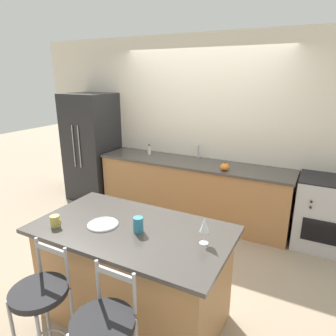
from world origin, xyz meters
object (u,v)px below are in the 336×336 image
(coffee_mug, at_px, (55,221))
(tumbler_cup, at_px, (138,225))
(oven_range, at_px, (329,214))
(pumpkin_decoration, at_px, (225,167))
(dinner_plate, at_px, (103,224))
(refrigerator, at_px, (92,147))
(soap_bottle, at_px, (149,150))
(wine_glass, at_px, (204,226))
(bar_stool_near, at_px, (42,305))

(coffee_mug, height_order, tumbler_cup, tumbler_cup)
(oven_range, bearing_deg, pumpkin_decoration, -171.37)
(dinner_plate, bearing_deg, tumbler_cup, 8.14)
(oven_range, height_order, tumbler_cup, tumbler_cup)
(pumpkin_decoration, bearing_deg, oven_range, 8.63)
(tumbler_cup, xyz_separation_m, pumpkin_decoration, (0.12, 1.94, -0.03))
(coffee_mug, xyz_separation_m, tumbler_cup, (0.67, 0.24, 0.02))
(dinner_plate, height_order, tumbler_cup, tumbler_cup)
(pumpkin_decoration, bearing_deg, coffee_mug, -109.84)
(refrigerator, bearing_deg, coffee_mug, -54.94)
(dinner_plate, height_order, pumpkin_decoration, pumpkin_decoration)
(refrigerator, xyz_separation_m, tumbler_cup, (2.30, -2.09, 0.05))
(coffee_mug, height_order, soap_bottle, soap_bottle)
(refrigerator, distance_m, pumpkin_decoration, 2.43)
(wine_glass, relative_size, coffee_mug, 1.90)
(refrigerator, distance_m, dinner_plate, 2.91)
(refrigerator, distance_m, coffee_mug, 2.85)
(pumpkin_decoration, relative_size, soap_bottle, 0.73)
(bar_stool_near, relative_size, soap_bottle, 5.97)
(refrigerator, bearing_deg, wine_glass, -35.25)
(refrigerator, height_order, pumpkin_decoration, refrigerator)
(refrigerator, relative_size, dinner_plate, 7.06)
(tumbler_cup, bearing_deg, refrigerator, 137.83)
(soap_bottle, bearing_deg, dinner_plate, -68.41)
(bar_stool_near, height_order, dinner_plate, bar_stool_near)
(refrigerator, xyz_separation_m, pumpkin_decoration, (2.42, -0.14, 0.03))
(coffee_mug, distance_m, pumpkin_decoration, 2.32)
(oven_range, distance_m, coffee_mug, 3.22)
(oven_range, distance_m, soap_bottle, 2.70)
(oven_range, height_order, pumpkin_decoration, pumpkin_decoration)
(tumbler_cup, relative_size, soap_bottle, 0.75)
(bar_stool_near, distance_m, pumpkin_decoration, 2.71)
(coffee_mug, relative_size, pumpkin_decoration, 0.91)
(refrigerator, relative_size, pumpkin_decoration, 14.93)
(refrigerator, distance_m, bar_stool_near, 3.40)
(refrigerator, relative_size, tumbler_cup, 14.47)
(refrigerator, relative_size, wine_glass, 8.67)
(refrigerator, distance_m, tumbler_cup, 3.11)
(bar_stool_near, bearing_deg, tumbler_cup, 61.93)
(refrigerator, bearing_deg, bar_stool_near, -55.21)
(tumbler_cup, distance_m, soap_bottle, 2.51)
(bar_stool_near, relative_size, tumbler_cup, 7.91)
(tumbler_cup, bearing_deg, oven_range, 56.16)
(tumbler_cup, bearing_deg, dinner_plate, -171.86)
(oven_range, bearing_deg, refrigerator, -179.15)
(dinner_plate, bearing_deg, pumpkin_decoration, 77.29)
(oven_range, distance_m, bar_stool_near, 3.37)
(refrigerator, xyz_separation_m, wine_glass, (2.84, -2.01, 0.14))
(refrigerator, xyz_separation_m, oven_range, (3.74, 0.06, -0.46))
(coffee_mug, bearing_deg, soap_bottle, 102.66)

